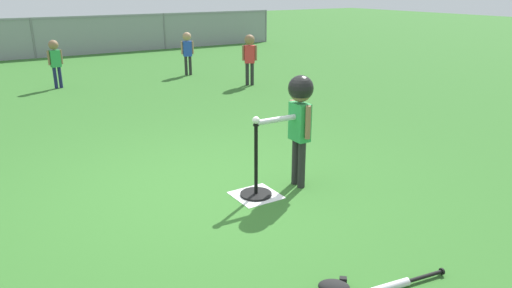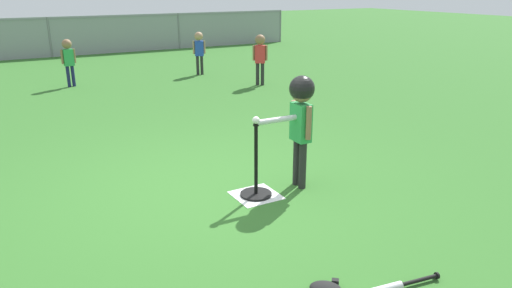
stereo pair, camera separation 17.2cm
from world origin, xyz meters
name	(u,v)px [view 2 (the right image)]	position (x,y,z in m)	size (l,w,h in m)	color
ground_plane	(205,190)	(0.00, 0.00, 0.00)	(60.00, 60.00, 0.00)	#336B28
home_plate	(256,195)	(0.39, -0.39, 0.00)	(0.44, 0.44, 0.01)	white
batting_tee	(256,184)	(0.39, -0.39, 0.13)	(0.32, 0.32, 0.75)	black
baseball_on_tee	(256,120)	(0.39, -0.39, 0.79)	(0.07, 0.07, 0.07)	white
batter_child	(301,109)	(0.90, -0.41, 0.84)	(0.64, 0.34, 1.18)	#262626
fielder_near_left	(68,56)	(-0.26, 6.24, 0.63)	(0.29, 0.19, 0.98)	#191E4C
fielder_deep_left	(199,47)	(2.64, 6.19, 0.64)	(0.28, 0.20, 0.99)	#262626
fielder_deep_center	(260,53)	(3.25, 4.41, 0.68)	(0.28, 0.21, 1.06)	#262626
spare_bat_silver	(390,288)	(0.41, -2.23, 0.03)	(0.64, 0.15, 0.06)	silver
glove_tossed_aside	(326,288)	(0.02, -2.02, 0.04)	(0.27, 0.26, 0.07)	black
outfield_fence	(49,36)	(0.00, 11.04, 0.62)	(16.06, 0.06, 1.15)	slate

